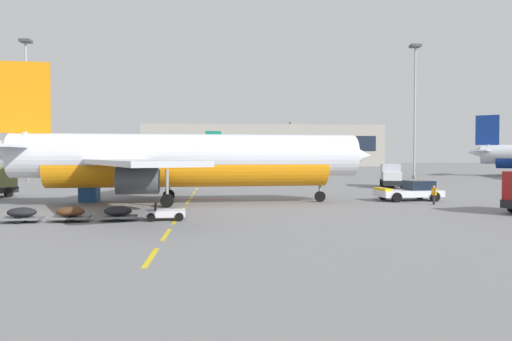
{
  "coord_description": "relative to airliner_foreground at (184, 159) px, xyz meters",
  "views": [
    {
      "loc": [
        20.89,
        -25.97,
        4.34
      ],
      "look_at": [
        24.34,
        19.99,
        2.89
      ],
      "focal_mm": 34.51,
      "sensor_mm": 36.0,
      "label": 1
    }
  ],
  "objects": [
    {
      "name": "apron_light_mast_near",
      "position": [
        -29.99,
        43.77,
        11.15
      ],
      "size": [
        1.8,
        1.8,
        24.19
      ],
      "color": "slate",
      "rests_on": "ground"
    },
    {
      "name": "airliner_far_center",
      "position": [
        11.22,
        60.61,
        -0.96
      ],
      "size": [
        25.39,
        24.2,
        9.23
      ],
      "color": "silver",
      "rests_on": "ground"
    },
    {
      "name": "airliner_foreground",
      "position": [
        0.0,
        0.0,
        0.0
      ],
      "size": [
        34.81,
        34.53,
        12.2
      ],
      "color": "silver",
      "rests_on": "ground"
    },
    {
      "name": "uld_cargo_container",
      "position": [
        -8.89,
        2.5,
        -3.15
      ],
      "size": [
        1.66,
        1.62,
        1.6
      ],
      "color": "#194C9E",
      "rests_on": "ground"
    },
    {
      "name": "apron_paint_markings",
      "position": [
        0.23,
        19.24,
        -3.95
      ],
      "size": [
        8.0,
        95.42,
        0.01
      ],
      "color": "yellow",
      "rests_on": "ground"
    },
    {
      "name": "pushback_tug",
      "position": [
        21.36,
        1.61,
        -3.05
      ],
      "size": [
        6.28,
        3.73,
        2.08
      ],
      "color": "silver",
      "rests_on": "ground"
    },
    {
      "name": "ground",
      "position": [
        22.23,
        22.02,
        -3.95
      ],
      "size": [
        400.0,
        400.0,
        0.0
      ],
      "primitive_type": "plane",
      "color": "slate"
    },
    {
      "name": "catering_truck",
      "position": [
        26.31,
        20.96,
        -2.3
      ],
      "size": [
        4.22,
        7.39,
        3.14
      ],
      "color": "black",
      "rests_on": "ground"
    },
    {
      "name": "baggage_train",
      "position": [
        -5.01,
        -11.21,
        -3.42
      ],
      "size": [
        11.67,
        2.22,
        1.14
      ],
      "color": "silver",
      "rests_on": "ground"
    },
    {
      "name": "terminal_satellite",
      "position": [
        20.24,
        148.81,
        3.99
      ],
      "size": [
        91.54,
        20.93,
        17.46
      ],
      "color": "#9E998E",
      "rests_on": "ground"
    },
    {
      "name": "apron_light_mast_far",
      "position": [
        39.05,
        44.29,
        11.37
      ],
      "size": [
        1.8,
        1.8,
        24.59
      ],
      "color": "slate",
      "rests_on": "ground"
    },
    {
      "name": "ground_crew_worker",
      "position": [
        21.93,
        -2.21,
        -3.01
      ],
      "size": [
        0.3,
        0.67,
        1.66
      ],
      "color": "#232328",
      "rests_on": "ground"
    }
  ]
}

